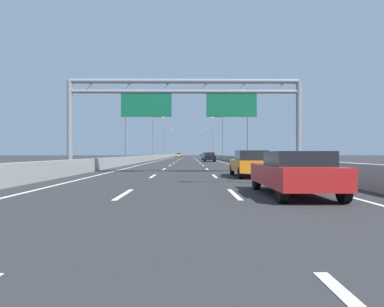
{
  "coord_description": "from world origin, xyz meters",
  "views": [
    {
      "loc": [
        0.34,
        1.1,
        1.34
      ],
      "look_at": [
        0.89,
        79.5,
        1.29
      ],
      "focal_mm": 32.78,
      "sensor_mm": 36.0,
      "label": 1
    }
  ],
  "objects_px": {
    "streetlamp_left_far": "(154,135)",
    "blue_car": "(206,156)",
    "streetlamp_left_mid": "(128,121)",
    "streetlamp_right_mid": "(246,121)",
    "sign_gantry": "(186,102)",
    "streetlamp_left_distant": "(165,140)",
    "red_car": "(294,172)",
    "yellow_car": "(179,155)",
    "orange_car": "(250,164)",
    "streetlamp_right_distant": "(212,140)",
    "streetlamp_right_far": "(222,135)",
    "black_car": "(209,157)"
  },
  "relations": [
    {
      "from": "streetlamp_left_far",
      "to": "blue_car",
      "type": "xyz_separation_m",
      "value": [
        11.22,
        -6.63,
        -4.63
      ]
    },
    {
      "from": "streetlamp_left_mid",
      "to": "streetlamp_right_mid",
      "type": "distance_m",
      "value": 14.93
    },
    {
      "from": "sign_gantry",
      "to": "streetlamp_left_distant",
      "type": "xyz_separation_m",
      "value": [
        -7.54,
        86.76,
        0.6
      ]
    },
    {
      "from": "red_car",
      "to": "blue_car",
      "type": "relative_size",
      "value": 0.99
    },
    {
      "from": "yellow_car",
      "to": "orange_car",
      "type": "distance_m",
      "value": 113.0
    },
    {
      "from": "streetlamp_left_mid",
      "to": "blue_car",
      "type": "distance_m",
      "value": 29.11
    },
    {
      "from": "streetlamp_right_distant",
      "to": "yellow_car",
      "type": "bearing_deg",
      "value": 116.79
    },
    {
      "from": "streetlamp_right_far",
      "to": "yellow_car",
      "type": "relative_size",
      "value": 2.24
    },
    {
      "from": "blue_car",
      "to": "streetlamp_left_far",
      "type": "bearing_deg",
      "value": 149.43
    },
    {
      "from": "orange_car",
      "to": "red_car",
      "type": "bearing_deg",
      "value": -90.57
    },
    {
      "from": "sign_gantry",
      "to": "streetlamp_right_distant",
      "type": "bearing_deg",
      "value": 85.13
    },
    {
      "from": "streetlamp_left_distant",
      "to": "streetlamp_right_far",
      "type": "bearing_deg",
      "value": -65.71
    },
    {
      "from": "black_car",
      "to": "blue_car",
      "type": "distance_m",
      "value": 14.11
    },
    {
      "from": "black_car",
      "to": "orange_car",
      "type": "xyz_separation_m",
      "value": [
        0.17,
        -36.75,
        0.01
      ]
    },
    {
      "from": "streetlamp_right_far",
      "to": "sign_gantry",
      "type": "bearing_deg",
      "value": -97.84
    },
    {
      "from": "blue_car",
      "to": "orange_car",
      "type": "height_order",
      "value": "orange_car"
    },
    {
      "from": "streetlamp_right_distant",
      "to": "red_car",
      "type": "xyz_separation_m",
      "value": [
        -3.81,
        -99.3,
        -4.66
      ]
    },
    {
      "from": "streetlamp_right_far",
      "to": "streetlamp_right_distant",
      "type": "bearing_deg",
      "value": 90.0
    },
    {
      "from": "streetlamp_right_distant",
      "to": "streetlamp_right_far",
      "type": "bearing_deg",
      "value": -90.0
    },
    {
      "from": "streetlamp_right_mid",
      "to": "streetlamp_right_far",
      "type": "xyz_separation_m",
      "value": [
        0.0,
        33.09,
        0.0
      ]
    },
    {
      "from": "streetlamp_right_distant",
      "to": "black_car",
      "type": "height_order",
      "value": "streetlamp_right_distant"
    },
    {
      "from": "black_car",
      "to": "orange_car",
      "type": "bearing_deg",
      "value": -89.73
    },
    {
      "from": "streetlamp_right_distant",
      "to": "yellow_car",
      "type": "xyz_separation_m",
      "value": [
        -11.2,
        22.18,
        -4.68
      ]
    },
    {
      "from": "streetlamp_right_distant",
      "to": "orange_car",
      "type": "relative_size",
      "value": 2.04
    },
    {
      "from": "streetlamp_left_distant",
      "to": "red_car",
      "type": "height_order",
      "value": "streetlamp_left_distant"
    },
    {
      "from": "streetlamp_right_far",
      "to": "yellow_car",
      "type": "bearing_deg",
      "value": 101.45
    },
    {
      "from": "black_car",
      "to": "red_car",
      "type": "height_order",
      "value": "black_car"
    },
    {
      "from": "streetlamp_left_far",
      "to": "streetlamp_right_mid",
      "type": "bearing_deg",
      "value": -65.71
    },
    {
      "from": "sign_gantry",
      "to": "streetlamp_left_far",
      "type": "bearing_deg",
      "value": 97.99
    },
    {
      "from": "sign_gantry",
      "to": "black_car",
      "type": "height_order",
      "value": "sign_gantry"
    },
    {
      "from": "sign_gantry",
      "to": "black_car",
      "type": "distance_m",
      "value": 33.37
    },
    {
      "from": "streetlamp_left_distant",
      "to": "streetlamp_right_distant",
      "type": "distance_m",
      "value": 14.93
    },
    {
      "from": "streetlamp_right_distant",
      "to": "streetlamp_left_distant",
      "type": "bearing_deg",
      "value": 180.0
    },
    {
      "from": "red_car",
      "to": "yellow_car",
      "type": "xyz_separation_m",
      "value": [
        -7.38,
        121.48,
        -0.02
      ]
    },
    {
      "from": "sign_gantry",
      "to": "streetlamp_right_distant",
      "type": "xyz_separation_m",
      "value": [
        7.4,
        86.76,
        0.6
      ]
    },
    {
      "from": "streetlamp_right_mid",
      "to": "black_car",
      "type": "distance_m",
      "value": 13.76
    },
    {
      "from": "streetlamp_left_far",
      "to": "streetlamp_right_far",
      "type": "distance_m",
      "value": 14.93
    },
    {
      "from": "streetlamp_right_far",
      "to": "yellow_car",
      "type": "distance_m",
      "value": 56.58
    },
    {
      "from": "streetlamp_left_mid",
      "to": "yellow_car",
      "type": "xyz_separation_m",
      "value": [
        3.73,
        88.35,
        -4.68
      ]
    },
    {
      "from": "streetlamp_left_distant",
      "to": "black_car",
      "type": "xyz_separation_m",
      "value": [
        11.03,
        -53.82,
        -4.64
      ]
    },
    {
      "from": "streetlamp_left_distant",
      "to": "red_car",
      "type": "distance_m",
      "value": 100.03
    },
    {
      "from": "sign_gantry",
      "to": "streetlamp_right_far",
      "type": "distance_m",
      "value": 54.18
    },
    {
      "from": "streetlamp_left_far",
      "to": "streetlamp_right_far",
      "type": "xyz_separation_m",
      "value": [
        14.93,
        0.0,
        0.0
      ]
    },
    {
      "from": "black_car",
      "to": "yellow_car",
      "type": "bearing_deg",
      "value": 95.49
    },
    {
      "from": "streetlamp_right_far",
      "to": "streetlamp_right_mid",
      "type": "bearing_deg",
      "value": -90.0
    },
    {
      "from": "sign_gantry",
      "to": "yellow_car",
      "type": "relative_size",
      "value": 3.72
    },
    {
      "from": "streetlamp_right_far",
      "to": "streetlamp_left_distant",
      "type": "xyz_separation_m",
      "value": [
        -14.93,
        33.09,
        0.0
      ]
    },
    {
      "from": "streetlamp_left_mid",
      "to": "streetlamp_right_far",
      "type": "relative_size",
      "value": 1.0
    },
    {
      "from": "streetlamp_left_mid",
      "to": "streetlamp_right_far",
      "type": "distance_m",
      "value": 36.3
    },
    {
      "from": "streetlamp_right_far",
      "to": "streetlamp_left_distant",
      "type": "bearing_deg",
      "value": 114.29
    }
  ]
}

